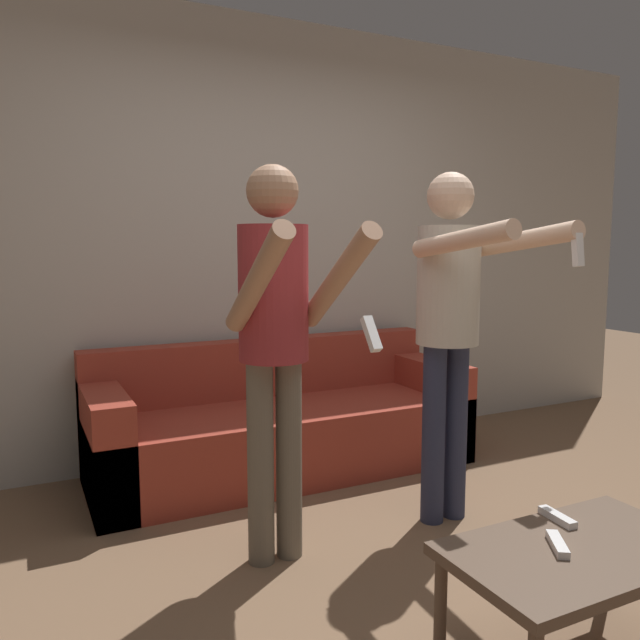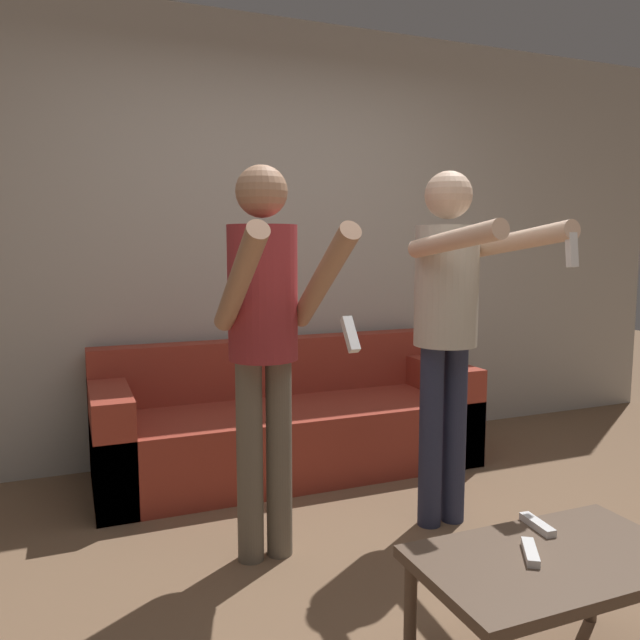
% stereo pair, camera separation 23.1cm
% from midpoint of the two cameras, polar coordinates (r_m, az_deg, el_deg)
% --- Properties ---
extents(ground_plane, '(14.00, 14.00, 0.00)m').
position_cam_midpoint_polar(ground_plane, '(2.59, 7.78, -23.95)').
color(ground_plane, brown).
extents(wall_back, '(6.40, 0.06, 2.70)m').
position_cam_midpoint_polar(wall_back, '(3.96, -7.79, 7.22)').
color(wall_back, '#B7B2A8').
rests_on(wall_back, ground_plane).
extents(couch, '(2.20, 0.76, 0.75)m').
position_cam_midpoint_polar(couch, '(3.73, -5.25, -9.63)').
color(couch, '#9E3828').
rests_on(couch, ground_plane).
extents(person_standing_left, '(0.40, 0.69, 1.64)m').
position_cam_midpoint_polar(person_standing_left, '(2.52, -6.67, -0.43)').
color(person_standing_left, '#6B6051').
rests_on(person_standing_left, ground_plane).
extents(person_standing_right, '(0.41, 0.75, 1.65)m').
position_cam_midpoint_polar(person_standing_right, '(2.93, 9.73, 1.04)').
color(person_standing_right, '#282D47').
rests_on(person_standing_right, ground_plane).
extents(coffee_table, '(0.82, 0.47, 0.41)m').
position_cam_midpoint_polar(coffee_table, '(2.15, 19.57, -20.14)').
color(coffee_table, brown).
rests_on(coffee_table, ground_plane).
extents(remote_near, '(0.11, 0.15, 0.02)m').
position_cam_midpoint_polar(remote_near, '(2.10, 17.83, -18.98)').
color(remote_near, white).
rests_on(remote_near, coffee_table).
extents(remote_far, '(0.05, 0.15, 0.02)m').
position_cam_midpoint_polar(remote_far, '(2.28, 18.09, -16.81)').
color(remote_far, white).
rests_on(remote_far, coffee_table).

